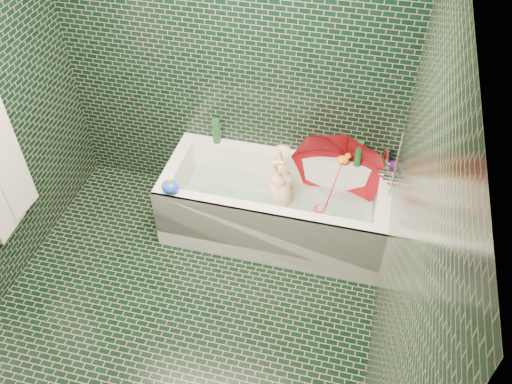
% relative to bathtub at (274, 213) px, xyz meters
% --- Properties ---
extents(floor, '(2.80, 2.80, 0.00)m').
position_rel_bathtub_xyz_m(floor, '(-0.45, -1.01, -0.21)').
color(floor, black).
rests_on(floor, ground).
extents(wall_back, '(2.80, 0.00, 2.80)m').
position_rel_bathtub_xyz_m(wall_back, '(-0.45, 0.39, 1.04)').
color(wall_back, black).
rests_on(wall_back, floor).
extents(wall_right, '(0.00, 2.80, 2.80)m').
position_rel_bathtub_xyz_m(wall_right, '(0.85, -1.01, 1.04)').
color(wall_right, black).
rests_on(wall_right, floor).
extents(bathtub, '(1.70, 0.75, 0.55)m').
position_rel_bathtub_xyz_m(bathtub, '(0.00, 0.00, 0.00)').
color(bathtub, white).
rests_on(bathtub, floor).
extents(bath_mat, '(1.35, 0.47, 0.01)m').
position_rel_bathtub_xyz_m(bath_mat, '(0.00, 0.02, -0.06)').
color(bath_mat, green).
rests_on(bath_mat, bathtub).
extents(water, '(1.48, 0.53, 0.00)m').
position_rel_bathtub_xyz_m(water, '(0.00, 0.02, 0.09)').
color(water, silver).
rests_on(water, bathtub).
extents(faucet, '(0.18, 0.19, 0.55)m').
position_rel_bathtub_xyz_m(faucet, '(0.81, 0.01, 0.56)').
color(faucet, silver).
rests_on(faucet, wall_right).
extents(child, '(0.95, 0.40, 0.29)m').
position_rel_bathtub_xyz_m(child, '(0.05, 0.05, 0.10)').
color(child, beige).
rests_on(child, bathtub).
extents(umbrella, '(0.97, 0.89, 0.93)m').
position_rel_bathtub_xyz_m(umbrella, '(0.43, 0.09, 0.35)').
color(umbrella, red).
rests_on(umbrella, bathtub).
extents(soap_bottle_a, '(0.12, 0.12, 0.27)m').
position_rel_bathtub_xyz_m(soap_bottle_a, '(0.80, 0.31, 0.34)').
color(soap_bottle_a, white).
rests_on(soap_bottle_a, bathtub).
extents(soap_bottle_b, '(0.11, 0.12, 0.21)m').
position_rel_bathtub_xyz_m(soap_bottle_b, '(0.80, 0.32, 0.34)').
color(soap_bottle_b, '#511C6B').
rests_on(soap_bottle_b, bathtub).
extents(soap_bottle_c, '(0.16, 0.16, 0.17)m').
position_rel_bathtub_xyz_m(soap_bottle_c, '(0.75, 0.31, 0.34)').
color(soap_bottle_c, '#164E1E').
rests_on(soap_bottle_c, bathtub).
extents(bottle_right_tall, '(0.07, 0.07, 0.22)m').
position_rel_bathtub_xyz_m(bottle_right_tall, '(0.57, 0.33, 0.45)').
color(bottle_right_tall, '#164E1E').
rests_on(bottle_right_tall, bathtub).
extents(bottle_right_pump, '(0.06, 0.06, 0.17)m').
position_rel_bathtub_xyz_m(bottle_right_pump, '(0.77, 0.36, 0.43)').
color(bottle_right_pump, silver).
rests_on(bottle_right_pump, bathtub).
extents(bottle_left_tall, '(0.06, 0.06, 0.22)m').
position_rel_bathtub_xyz_m(bottle_left_tall, '(-0.56, 0.34, 0.45)').
color(bottle_left_tall, '#164E1E').
rests_on(bottle_left_tall, bathtub).
extents(bottle_left_short, '(0.06, 0.06, 0.18)m').
position_rel_bathtub_xyz_m(bottle_left_short, '(-0.55, 0.35, 0.43)').
color(bottle_left_short, white).
rests_on(bottle_left_short, bathtub).
extents(rubber_duck, '(0.13, 0.09, 0.10)m').
position_rel_bathtub_xyz_m(rubber_duck, '(0.46, 0.32, 0.38)').
color(rubber_duck, yellow).
rests_on(rubber_duck, bathtub).
extents(bath_toy, '(0.14, 0.12, 0.13)m').
position_rel_bathtub_xyz_m(bath_toy, '(-0.71, -0.31, 0.39)').
color(bath_toy, blue).
rests_on(bath_toy, bathtub).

